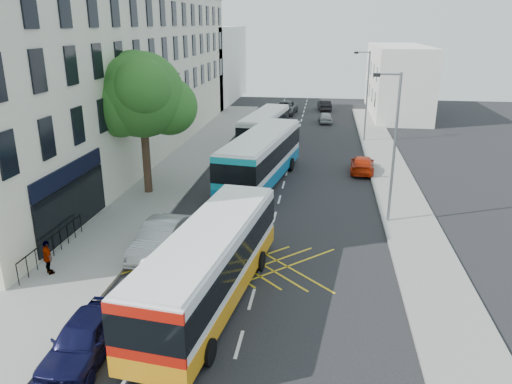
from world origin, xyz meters
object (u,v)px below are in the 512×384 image
(distant_car_grey, at_px, (285,108))
(lamp_far, at_px, (366,92))
(parked_car_silver, at_px, (161,238))
(distant_car_dark, at_px, (324,105))
(lamp_near, at_px, (393,141))
(bus_near, at_px, (210,264))
(parked_car_blue, at_px, (84,338))
(street_tree, at_px, (141,96))
(distant_car_silver, at_px, (325,117))
(pedestrian_far, at_px, (48,257))
(bus_far, at_px, (265,127))
(red_hatchback, at_px, (362,164))
(bus_mid, at_px, (261,157))

(distant_car_grey, bearing_deg, lamp_far, -53.67)
(parked_car_silver, bearing_deg, distant_car_dark, 84.59)
(lamp_near, height_order, bus_near, lamp_near)
(parked_car_blue, height_order, distant_car_dark, parked_car_blue)
(lamp_far, xyz_separation_m, distant_car_dark, (-3.70, 17.21, -3.97))
(street_tree, bearing_deg, parked_car_blue, -77.53)
(lamp_far, height_order, distant_car_silver, lamp_far)
(distant_car_dark, height_order, pedestrian_far, pedestrian_far)
(lamp_far, distance_m, bus_far, 9.68)
(street_tree, height_order, red_hatchback, street_tree)
(distant_car_silver, bearing_deg, distant_car_dark, -91.95)
(red_hatchback, relative_size, distant_car_dark, 1.05)
(distant_car_silver, bearing_deg, street_tree, 63.45)
(bus_near, bearing_deg, bus_mid, 97.12)
(lamp_far, bearing_deg, distant_car_silver, 111.57)
(bus_mid, xyz_separation_m, pedestrian_far, (-7.39, -14.79, -0.87))
(street_tree, xyz_separation_m, parked_car_silver, (3.61, -8.37, -5.51))
(bus_near, distance_m, pedestrian_far, 7.50)
(street_tree, bearing_deg, bus_mid, 26.68)
(lamp_near, xyz_separation_m, lamp_far, (0.00, 20.00, 0.00))
(bus_near, relative_size, pedestrian_far, 7.32)
(street_tree, bearing_deg, lamp_near, -11.40)
(lamp_near, bearing_deg, distant_car_silver, 96.93)
(lamp_far, height_order, distant_car_grey, lamp_far)
(distant_car_grey, bearing_deg, distant_car_dark, 41.06)
(parked_car_silver, bearing_deg, distant_car_silver, 81.98)
(lamp_far, relative_size, parked_car_silver, 1.69)
(bus_near, xyz_separation_m, distant_car_dark, (4.09, 46.56, -0.98))
(bus_mid, relative_size, parked_car_blue, 2.88)
(parked_car_blue, relative_size, distant_car_silver, 1.21)
(street_tree, bearing_deg, pedestrian_far, -92.38)
(distant_car_grey, bearing_deg, bus_mid, -83.71)
(bus_mid, distance_m, distant_car_dark, 31.06)
(bus_near, relative_size, bus_far, 1.08)
(street_tree, distance_m, bus_far, 16.82)
(street_tree, relative_size, pedestrian_far, 5.72)
(red_hatchback, height_order, distant_car_dark, distant_car_dark)
(bus_near, relative_size, distant_car_grey, 2.08)
(red_hatchback, distance_m, distant_car_dark, 27.48)
(distant_car_dark, bearing_deg, red_hatchback, 88.49)
(lamp_far, bearing_deg, street_tree, -130.81)
(pedestrian_far, bearing_deg, parked_car_blue, 172.31)
(distant_car_silver, height_order, distant_car_dark, distant_car_dark)
(parked_car_silver, bearing_deg, street_tree, 117.79)
(bus_mid, relative_size, distant_car_silver, 3.50)
(parked_car_silver, xyz_separation_m, pedestrian_far, (-4.08, -2.95, 0.14))
(lamp_near, bearing_deg, distant_car_dark, 95.67)
(lamp_near, distance_m, parked_car_blue, 17.80)
(bus_mid, xyz_separation_m, parked_car_blue, (-3.31, -19.80, -1.06))
(lamp_near, height_order, distant_car_silver, lamp_near)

